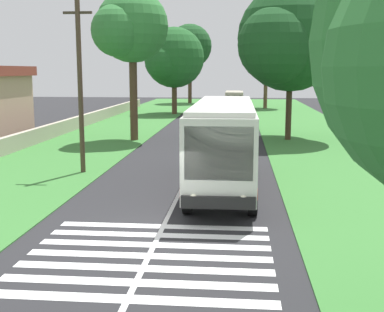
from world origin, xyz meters
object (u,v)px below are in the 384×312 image
Objects in this scene: trailing_car_1 at (230,115)px; roadside_tree_left_0 at (189,47)px; trailing_car_0 at (229,125)px; coach_bus at (224,140)px; trailing_minibus_0 at (234,100)px; roadside_tree_right_0 at (287,41)px; utility_pole at (80,85)px; roadside_tree_right_2 at (265,58)px; roadside_tree_left_1 at (130,29)px; roadside_tree_left_2 at (173,59)px.

roadside_tree_left_0 reaches higher than trailing_car_1.
trailing_car_1 is (9.00, 0.15, 0.00)m from trailing_car_0.
trailing_minibus_0 is at bearing -0.10° from coach_bus.
roadside_tree_right_0 is at bearing -132.90° from trailing_car_0.
roadside_tree_left_0 is 43.15m from roadside_tree_right_0.
coach_bus is 2.60× the size of trailing_car_0.
roadside_tree_right_0 reaches higher than trailing_car_1.
utility_pole reaches higher than trailing_car_0.
roadside_tree_right_2 is at bearing 0.12° from roadside_tree_right_0.
coach_bus reaches higher than trailing_car_0.
roadside_tree_right_0 is at bearing -161.59° from trailing_car_1.
roadside_tree_left_1 is at bearing 96.72° from roadside_tree_right_0.
trailing_car_1 is 0.45× the size of roadside_tree_right_2.
roadside_tree_right_2 reaches higher than utility_pole.
coach_bus is at bearing 166.08° from roadside_tree_right_0.
roadside_tree_right_2 is (32.68, -11.07, -1.27)m from roadside_tree_left_1.
roadside_tree_left_1 is at bearing 25.60° from coach_bus.
roadside_tree_left_2 is at bearing 27.01° from roadside_tree_right_0.
roadside_tree_left_0 reaches higher than roadside_tree_left_1.
coach_bus reaches higher than trailing_car_1.
trailing_car_0 is 8.54m from roadside_tree_right_0.
roadside_tree_left_1 is at bearing 161.29° from roadside_tree_right_2.
trailing_minibus_0 is 27.73m from roadside_tree_left_1.
roadside_tree_right_0 is (1.31, -11.14, -0.86)m from roadside_tree_left_1.
utility_pole is (-54.92, 0.00, -4.21)m from roadside_tree_left_0.
trailing_minibus_0 is at bearing -0.50° from trailing_car_0.
trailing_car_1 is at bearing -25.89° from roadside_tree_left_1.
coach_bus is 1.34× the size of utility_pole.
trailing_minibus_0 is at bearing -65.92° from roadside_tree_left_2.
roadside_tree_left_1 is (14.87, 7.13, 5.81)m from coach_bus.
roadside_tree_left_2 is at bearing -179.66° from roadside_tree_left_0.
utility_pole is (-37.94, 7.16, 2.80)m from trailing_minibus_0.
trailing_car_0 is 0.43× the size of roadside_tree_left_2.
trailing_car_1 is 0.40× the size of roadside_tree_left_1.
coach_bus is at bearing -112.48° from utility_pole.
roadside_tree_right_2 is at bearing -8.38° from trailing_car_0.
trailing_car_1 is at bearing 0.51° from coach_bus.
coach_bus is 7.98m from utility_pole.
trailing_minibus_0 is 0.62× the size of roadside_tree_right_2.
utility_pole is (-11.94, -0.04, -3.61)m from roadside_tree_left_1.
utility_pole is at bearing 67.52° from coach_bus.
trailing_car_0 is at bearing -22.22° from utility_pole.
roadside_tree_left_1 is 11.25m from roadside_tree_right_0.
utility_pole is at bearing -179.83° from roadside_tree_left_1.
roadside_tree_left_1 is at bearing 179.95° from roadside_tree_left_0.
roadside_tree_right_0 reaches higher than roadside_tree_left_1.
utility_pole reaches higher than coach_bus.
roadside_tree_right_2 is at bearing -18.71° from roadside_tree_left_1.
coach_bus is at bearing -179.68° from trailing_car_0.
utility_pole is at bearing 179.80° from roadside_tree_left_2.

